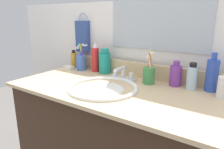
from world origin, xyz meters
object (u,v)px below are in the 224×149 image
(bottle_gel_clear, at_px, (192,77))
(soap_bar, at_px, (69,68))
(bottle_shampoo_blue, at_px, (212,75))
(bottle_cream_purple, at_px, (175,75))
(faucet, at_px, (123,75))
(bottle_mouthwash_teal, at_px, (105,62))
(hand_towel, at_px, (83,37))
(cup_blue_plastic, at_px, (81,62))
(bottle_oil_amber, at_px, (74,60))
(cup_green, at_px, (149,74))
(bottle_spray_red, at_px, (95,59))

(bottle_gel_clear, height_order, soap_bar, bottle_gel_clear)
(bottle_shampoo_blue, height_order, soap_bar, bottle_shampoo_blue)
(bottle_cream_purple, xyz_separation_m, soap_bar, (-0.73, -0.06, -0.05))
(faucet, height_order, bottle_mouthwash_teal, bottle_mouthwash_teal)
(hand_towel, relative_size, cup_blue_plastic, 1.19)
(cup_blue_plastic, distance_m, soap_bar, 0.10)
(bottle_gel_clear, xyz_separation_m, bottle_cream_purple, (-0.09, 0.01, -0.00))
(cup_blue_plastic, bearing_deg, bottle_cream_purple, 1.73)
(hand_towel, height_order, bottle_oil_amber, hand_towel)
(hand_towel, bearing_deg, bottle_shampoo_blue, -3.23)
(cup_blue_plastic, bearing_deg, bottle_shampoo_blue, 2.56)
(cup_green, bearing_deg, bottle_spray_red, 173.81)
(hand_towel, height_order, bottle_spray_red, hand_towel)
(bottle_spray_red, distance_m, cup_green, 0.42)
(bottle_gel_clear, relative_size, bottle_mouthwash_teal, 0.86)
(hand_towel, distance_m, bottle_spray_red, 0.22)
(bottle_mouthwash_teal, height_order, cup_blue_plastic, cup_blue_plastic)
(bottle_spray_red, bearing_deg, soap_bar, -162.34)
(hand_towel, height_order, faucet, hand_towel)
(bottle_mouthwash_teal, bearing_deg, soap_bar, -166.76)
(bottle_spray_red, height_order, bottle_mouthwash_teal, bottle_spray_red)
(bottle_gel_clear, distance_m, bottle_oil_amber, 0.83)
(bottle_cream_purple, distance_m, soap_bar, 0.74)
(bottle_gel_clear, bearing_deg, bottle_mouthwash_teal, 178.81)
(bottle_cream_purple, height_order, cup_green, cup_green)
(bottle_oil_amber, relative_size, bottle_mouthwash_teal, 0.79)
(bottle_spray_red, xyz_separation_m, bottle_gel_clear, (0.63, -0.01, -0.02))
(bottle_spray_red, bearing_deg, bottle_mouthwash_teal, 1.74)
(faucet, height_order, bottle_oil_amber, bottle_oil_amber)
(bottle_gel_clear, bearing_deg, cup_blue_plastic, -179.17)
(hand_towel, relative_size, bottle_cream_purple, 1.62)
(bottle_mouthwash_teal, xyz_separation_m, soap_bar, (-0.27, -0.06, -0.06))
(faucet, xyz_separation_m, bottle_spray_red, (-0.25, 0.06, 0.06))
(bottle_spray_red, relative_size, soap_bar, 3.09)
(bottle_gel_clear, height_order, bottle_oil_amber, bottle_gel_clear)
(hand_towel, distance_m, bottle_shampoo_blue, 0.89)
(hand_towel, bearing_deg, bottle_cream_purple, -5.41)
(bottle_mouthwash_teal, relative_size, cup_blue_plastic, 0.87)
(hand_towel, distance_m, cup_green, 0.61)
(bottle_oil_amber, relative_size, soap_bar, 1.98)
(bottle_oil_amber, height_order, cup_green, cup_green)
(bottle_mouthwash_teal, bearing_deg, bottle_shampoo_blue, 1.32)
(hand_towel, xyz_separation_m, bottle_gel_clear, (0.80, -0.08, -0.16))
(faucet, distance_m, cup_blue_plastic, 0.36)
(faucet, bearing_deg, cup_green, 6.92)
(bottle_gel_clear, distance_m, cup_green, 0.22)
(bottle_oil_amber, bearing_deg, cup_green, -4.72)
(bottle_shampoo_blue, distance_m, soap_bar, 0.91)
(faucet, height_order, cup_blue_plastic, cup_blue_plastic)
(bottle_shampoo_blue, distance_m, cup_blue_plastic, 0.83)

